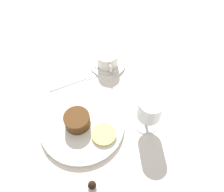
# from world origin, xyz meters

# --- Properties ---
(ground_plane) EXTENTS (3.00, 3.00, 0.00)m
(ground_plane) POSITION_xyz_m (0.00, 0.00, 0.00)
(ground_plane) COLOR white
(dinner_plate) EXTENTS (0.27, 0.27, 0.01)m
(dinner_plate) POSITION_xyz_m (0.04, -0.02, 0.01)
(dinner_plate) COLOR white
(dinner_plate) RESTS_ON ground_plane
(saucer) EXTENTS (0.14, 0.14, 0.01)m
(saucer) POSITION_xyz_m (-0.21, 0.11, 0.01)
(saucer) COLOR white
(saucer) RESTS_ON ground_plane
(coffee_cup) EXTENTS (0.11, 0.08, 0.06)m
(coffee_cup) POSITION_xyz_m (-0.21, 0.11, 0.04)
(coffee_cup) COLOR white
(coffee_cup) RESTS_ON saucer
(spoon) EXTENTS (0.07, 0.09, 0.00)m
(spoon) POSITION_xyz_m (-0.17, 0.11, 0.01)
(spoon) COLOR silver
(spoon) RESTS_ON saucer
(wine_glass) EXTENTS (0.07, 0.07, 0.13)m
(wine_glass) POSITION_xyz_m (0.07, 0.18, 0.09)
(wine_glass) COLOR silver
(wine_glass) RESTS_ON ground_plane
(fork) EXTENTS (0.06, 0.19, 0.01)m
(fork) POSITION_xyz_m (-0.16, -0.01, 0.00)
(fork) COLOR silver
(fork) RESTS_ON ground_plane
(dessert_cake) EXTENTS (0.08, 0.08, 0.04)m
(dessert_cake) POSITION_xyz_m (0.03, -0.03, 0.04)
(dessert_cake) COLOR #563314
(dessert_cake) RESTS_ON dinner_plate
(pineapple_slice) EXTENTS (0.08, 0.08, 0.01)m
(pineapple_slice) POSITION_xyz_m (0.09, 0.04, 0.02)
(pineapple_slice) COLOR #EFE075
(pineapple_slice) RESTS_ON dinner_plate
(chocolate_truffle) EXTENTS (0.02, 0.02, 0.02)m
(chocolate_truffle) POSITION_xyz_m (0.22, -0.02, 0.01)
(chocolate_truffle) COLOR black
(chocolate_truffle) RESTS_ON ground_plane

